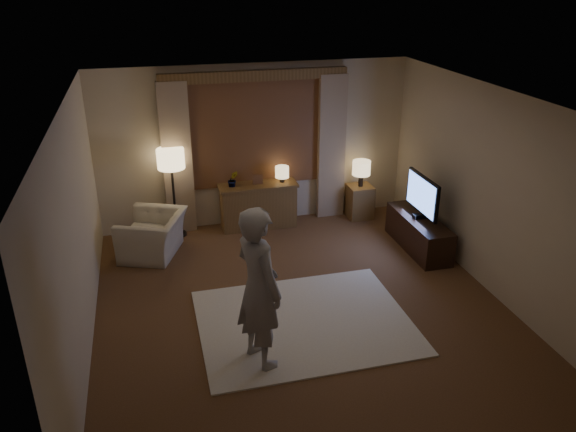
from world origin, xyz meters
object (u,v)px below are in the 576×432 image
object	(u,v)px
side_table	(360,201)
tv_stand	(419,233)
person	(259,288)
sideboard	(258,207)
armchair	(153,235)

from	to	relation	value
side_table	tv_stand	bearing A→B (deg)	-71.93
side_table	person	size ratio (longest dim) A/B	0.31
sideboard	armchair	bearing A→B (deg)	-161.33
sideboard	person	bearing A→B (deg)	-101.48
side_table	tv_stand	world-z (taller)	side_table
sideboard	side_table	xyz separation A→B (m)	(1.74, -0.05, -0.07)
armchair	sideboard	bearing A→B (deg)	130.24
tv_stand	person	world-z (taller)	person
armchair	person	size ratio (longest dim) A/B	0.53
armchair	side_table	distance (m)	3.49
side_table	person	distance (m)	4.19
sideboard	person	size ratio (longest dim) A/B	0.67
sideboard	armchair	size ratio (longest dim) A/B	1.26
sideboard	armchair	world-z (taller)	sideboard
armchair	tv_stand	size ratio (longest dim) A/B	0.68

